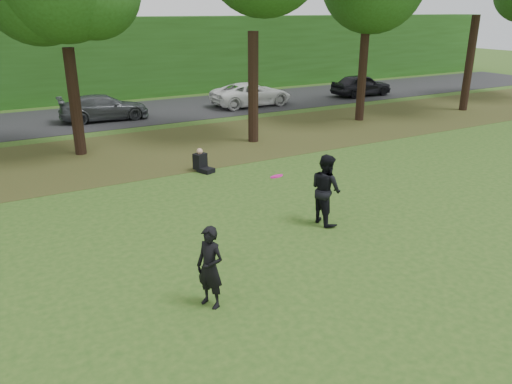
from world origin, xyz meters
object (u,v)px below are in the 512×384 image
player_left (210,267)px  frisbee (276,176)px  seated_person (202,163)px  player_right (326,189)px

player_left → frisbee: 2.45m
player_left → seated_person: player_left is taller
player_left → frisbee: bearing=86.2°
frisbee → seated_person: 7.59m
frisbee → seated_person: (1.35, 7.24, -1.81)m
player_left → seated_person: size_ratio=1.99×
player_right → player_left: bearing=116.6°
frisbee → seated_person: size_ratio=0.45×
seated_person → player_left: bearing=-132.6°
player_right → seated_person: 5.97m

